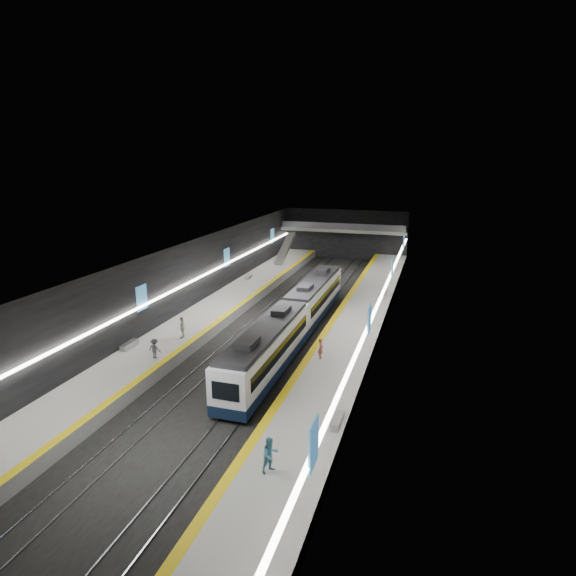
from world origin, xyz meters
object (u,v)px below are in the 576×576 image
(escalator, at_px, (285,248))
(bench_left_far, at_px, (248,277))
(bench_left_near, at_px, (129,345))
(passenger_right_a, at_px, (321,349))
(passenger_left_b, at_px, (155,349))
(train, at_px, (294,318))
(passenger_left_a, at_px, (182,327))
(bench_right_far, at_px, (383,293))
(bench_right_near, at_px, (337,421))
(passenger_right_b, at_px, (270,455))

(escalator, distance_m, bench_left_far, 12.35)
(bench_left_near, bearing_deg, passenger_right_a, 8.49)
(passenger_right_a, bearing_deg, passenger_left_b, 100.08)
(train, xyz_separation_m, passenger_left_a, (-8.86, -4.62, -0.22))
(train, height_order, passenger_right_a, train)
(train, bearing_deg, bench_right_far, 65.85)
(escalator, bearing_deg, passenger_right_a, -68.12)
(bench_right_near, distance_m, passenger_left_b, 16.62)
(escalator, distance_m, bench_right_far, 22.05)
(passenger_left_b, bearing_deg, passenger_right_b, 145.34)
(escalator, relative_size, passenger_right_b, 4.18)
(bench_left_far, xyz_separation_m, passenger_right_b, (15.88, -36.63, 0.75))
(bench_left_far, distance_m, passenger_left_a, 21.53)
(escalator, relative_size, bench_right_near, 4.30)
(train, height_order, bench_left_far, train)
(bench_left_far, distance_m, passenger_right_a, 26.74)
(passenger_right_a, height_order, passenger_right_b, passenger_right_b)
(bench_left_far, distance_m, passenger_right_b, 39.93)
(train, bearing_deg, passenger_right_b, -76.80)
(bench_right_far, relative_size, passenger_left_a, 0.96)
(bench_left_far, distance_m, bench_right_near, 36.18)
(escalator, height_order, bench_left_near, escalator)
(train, height_order, escalator, escalator)
(passenger_right_b, bearing_deg, bench_left_near, 90.56)
(bench_right_near, height_order, passenger_right_b, passenger_right_b)
(bench_left_near, relative_size, passenger_right_b, 1.02)
(bench_right_far, xyz_separation_m, passenger_right_b, (-1.77, -34.19, 0.73))
(bench_left_far, relative_size, bench_right_near, 0.91)
(bench_right_far, distance_m, passenger_right_a, 19.88)
(train, relative_size, bench_left_far, 17.75)
(bench_right_near, relative_size, passenger_right_b, 0.97)
(passenger_left_a, bearing_deg, passenger_left_b, -15.75)
(bench_right_near, relative_size, passenger_left_b, 1.15)
(bench_left_far, bearing_deg, bench_left_near, -95.18)
(train, bearing_deg, bench_right_near, -64.20)
(train, height_order, passenger_left_a, train)
(escalator, bearing_deg, bench_right_near, -68.62)
(train, relative_size, passenger_right_b, 15.71)
(bench_right_near, relative_size, passenger_right_a, 1.13)
(passenger_left_b, bearing_deg, bench_left_near, -17.13)
(escalator, bearing_deg, passenger_left_b, -88.12)
(escalator, relative_size, passenger_left_b, 4.96)
(bench_right_near, xyz_separation_m, passenger_right_b, (-2.34, -5.38, 0.73))
(train, height_order, passenger_left_b, train)
(bench_right_near, bearing_deg, train, 116.93)
(escalator, bearing_deg, train, -70.94)
(passenger_right_b, relative_size, passenger_left_b, 1.18)
(bench_left_near, distance_m, bench_left_far, 24.73)
(bench_right_near, relative_size, bench_right_far, 1.00)
(bench_right_far, distance_m, passenger_left_b, 28.00)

